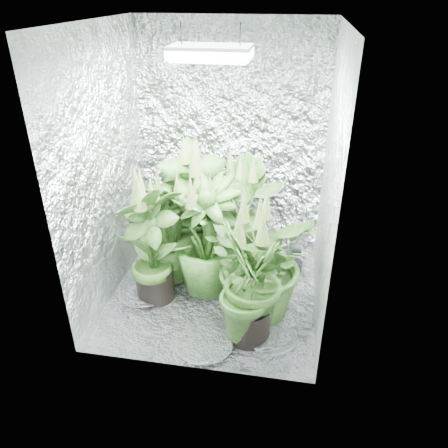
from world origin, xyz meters
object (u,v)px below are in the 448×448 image
at_px(plant_e, 256,261).
at_px(circulation_fan, 291,254).
at_px(plant_d, 169,233).
at_px(grow_lamp, 211,53).
at_px(plant_f, 152,244).
at_px(plant_c, 240,213).
at_px(plant_a, 189,208).
at_px(plant_b, 197,211).
at_px(plant_g, 250,285).
at_px(plant_h, 207,238).

relative_size(plant_e, circulation_fan, 2.66).
distance_m(plant_d, plant_e, 0.83).
distance_m(grow_lamp, plant_f, 1.41).
bearing_deg(plant_c, plant_a, 177.30).
relative_size(plant_b, plant_g, 1.22).
xyz_separation_m(plant_c, plant_f, (-0.57, -0.65, 0.02)).
relative_size(plant_c, plant_f, 0.95).
relative_size(grow_lamp, plant_f, 0.46).
height_order(plant_b, plant_e, plant_b).
height_order(plant_c, plant_e, plant_c).
relative_size(plant_c, plant_e, 1.01).
relative_size(plant_b, plant_f, 1.12).
bearing_deg(plant_d, plant_b, 40.69).
bearing_deg(plant_c, plant_d, -144.87).
relative_size(plant_d, plant_h, 0.93).
distance_m(grow_lamp, plant_d, 1.45).
relative_size(plant_e, plant_f, 0.94).
relative_size(plant_b, plant_c, 1.19).
distance_m(plant_c, plant_f, 0.86).
distance_m(plant_b, circulation_fan, 0.89).
height_order(grow_lamp, plant_d, grow_lamp).
xyz_separation_m(plant_e, plant_g, (-0.01, -0.24, -0.03)).
xyz_separation_m(grow_lamp, plant_b, (-0.20, 0.32, -1.26)).
xyz_separation_m(grow_lamp, plant_a, (-0.32, 0.54, -1.35)).
bearing_deg(circulation_fan, grow_lamp, -147.92).
xyz_separation_m(plant_d, plant_g, (0.74, -0.60, 0.01)).
xyz_separation_m(plant_d, plant_h, (0.34, -0.10, 0.04)).
bearing_deg(plant_b, plant_c, 31.42).
relative_size(plant_a, plant_h, 1.00).
bearing_deg(plant_f, plant_e, -5.88).
height_order(grow_lamp, plant_h, grow_lamp).
bearing_deg(circulation_fan, plant_d, -168.16).
height_order(plant_d, plant_f, plant_f).
xyz_separation_m(grow_lamp, plant_c, (0.13, 0.52, -1.35)).
bearing_deg(plant_f, circulation_fan, 28.41).
xyz_separation_m(plant_d, circulation_fan, (0.98, 0.28, -0.27)).
xyz_separation_m(plant_g, circulation_fan, (0.25, 0.88, -0.29)).
bearing_deg(plant_f, plant_c, 48.47).
height_order(plant_c, circulation_fan, plant_c).
bearing_deg(plant_d, plant_g, -39.26).
height_order(plant_b, circulation_fan, plant_b).
bearing_deg(plant_g, grow_lamp, 126.83).
height_order(plant_h, circulation_fan, plant_h).
relative_size(plant_c, circulation_fan, 2.69).
distance_m(plant_b, plant_e, 0.76).
bearing_deg(plant_a, plant_e, -48.29).
xyz_separation_m(plant_a, circulation_fan, (0.91, -0.11, -0.32)).
height_order(plant_g, plant_h, plant_h).
distance_m(plant_f, plant_g, 0.85).
height_order(plant_c, plant_d, plant_c).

